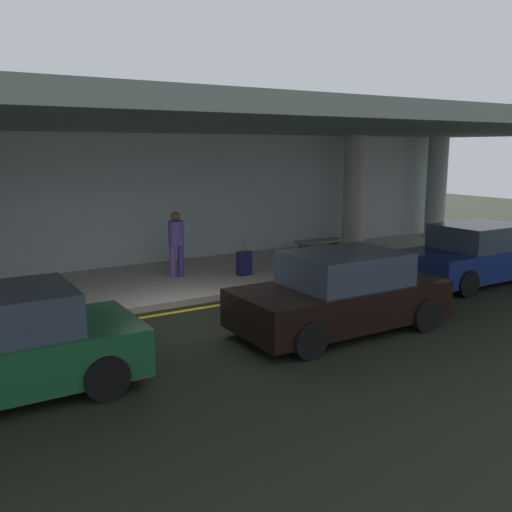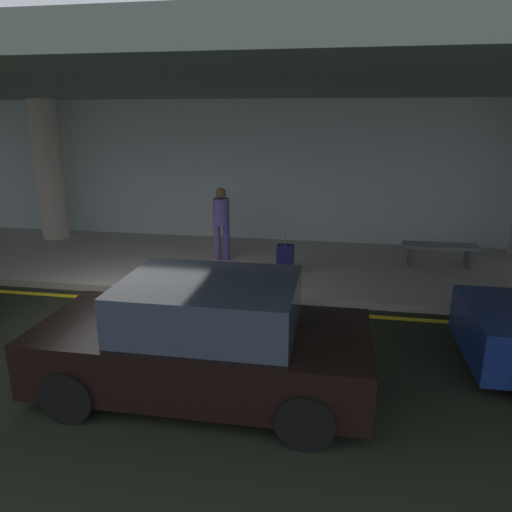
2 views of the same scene
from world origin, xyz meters
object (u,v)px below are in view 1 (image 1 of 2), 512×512
at_px(car_black, 341,294).
at_px(suitcase_upright_primary, 244,263).
at_px(bench_metal, 320,244).
at_px(traveler_with_luggage, 176,240).
at_px(car_navy, 475,255).
at_px(support_column_center, 436,187).
at_px(support_column_left_mid, 354,191).

height_order(car_black, suitcase_upright_primary, car_black).
distance_m(suitcase_upright_primary, bench_metal, 3.53).
bearing_deg(bench_metal, traveler_with_luggage, -175.41).
xyz_separation_m(car_navy, traveler_with_luggage, (-6.50, 3.97, 0.40)).
bearing_deg(suitcase_upright_primary, car_black, -118.79).
relative_size(suitcase_upright_primary, bench_metal, 0.56).
bearing_deg(traveler_with_luggage, car_black, 72.92).
relative_size(car_black, bench_metal, 2.56).
distance_m(support_column_center, car_navy, 7.02).
bearing_deg(suitcase_upright_primary, bench_metal, -3.80).
xyz_separation_m(support_column_center, suitcase_upright_primary, (-9.43, -1.99, -1.51)).
distance_m(support_column_left_mid, bench_metal, 2.69).
bearing_deg(car_black, support_column_left_mid, 42.95).
bearing_deg(bench_metal, car_black, -124.72).
distance_m(car_black, car_navy, 5.57).
distance_m(support_column_left_mid, suitcase_upright_primary, 5.97).
distance_m(car_navy, suitcase_upright_primary, 5.91).
height_order(car_black, bench_metal, car_black).
distance_m(support_column_center, car_black, 11.91).
bearing_deg(support_column_left_mid, car_navy, -95.38).
relative_size(car_black, suitcase_upright_primary, 4.56).
xyz_separation_m(car_black, car_navy, (5.44, 1.21, 0.00)).
bearing_deg(car_black, car_navy, 8.09).
xyz_separation_m(car_black, traveler_with_luggage, (-1.06, 5.18, 0.40)).
xyz_separation_m(car_black, suitcase_upright_primary, (0.51, 4.46, -0.25)).
bearing_deg(car_black, suitcase_upright_primary, 79.04).
bearing_deg(support_column_center, car_navy, -130.61).
bearing_deg(support_column_center, suitcase_upright_primary, -168.07).
xyz_separation_m(support_column_center, car_navy, (-4.49, -5.24, -1.26)).
bearing_deg(traveler_with_luggage, support_column_left_mid, 161.66).
bearing_deg(traveler_with_luggage, car_navy, 119.95).
distance_m(support_column_left_mid, car_navy, 5.41).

